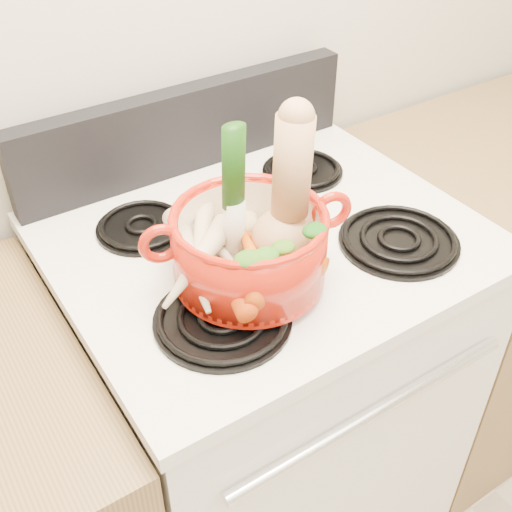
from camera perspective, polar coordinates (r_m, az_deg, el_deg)
stove_body at (r=1.56m, az=0.68°, el=-12.66°), size 0.76×0.65×0.92m
cooktop at (r=1.22m, az=0.85°, el=1.44°), size 0.78×0.67×0.03m
control_backsplash at (r=1.39m, az=-6.16°, el=11.18°), size 0.76×0.05×0.18m
oven_handle at (r=1.15m, az=10.54°, el=-13.50°), size 0.60×0.02×0.02m
burner_front_left at (r=1.03m, az=-2.99°, el=-5.51°), size 0.22×0.22×0.02m
burner_front_right at (r=1.21m, az=12.60°, el=1.45°), size 0.22×0.22×0.02m
burner_back_left at (r=1.24m, az=-10.13°, el=2.67°), size 0.17×0.17×0.02m
burner_back_right at (r=1.40m, az=4.16°, el=7.70°), size 0.17×0.17×0.02m
dutch_oven at (r=1.05m, az=-0.60°, el=0.78°), size 0.31×0.31×0.13m
pot_handle_left at (r=1.00m, az=-8.47°, el=1.10°), size 0.07×0.03×0.07m
pot_handle_right at (r=1.07m, az=6.74°, el=4.08°), size 0.07×0.03×0.07m
squash at (r=1.01m, az=2.31°, el=5.51°), size 0.14×0.14×0.26m
leek at (r=1.01m, az=-2.04°, el=5.55°), size 0.04×0.05×0.26m
ginger at (r=1.12m, az=-1.69°, el=2.61°), size 0.09×0.08×0.04m
parsnip_0 at (r=1.07m, az=-4.83°, el=0.50°), size 0.14×0.23×0.06m
parsnip_1 at (r=1.04m, az=-5.83°, el=-0.26°), size 0.10×0.23×0.07m
parsnip_2 at (r=1.08m, az=-3.98°, el=1.62°), size 0.05×0.18×0.05m
parsnip_3 at (r=1.01m, az=-5.28°, el=-0.43°), size 0.19×0.14×0.06m
parsnip_4 at (r=1.07m, az=-4.89°, el=2.10°), size 0.16×0.20×0.06m
carrot_0 at (r=1.05m, az=0.43°, el=-0.50°), size 0.05×0.15×0.04m
carrot_1 at (r=1.00m, az=-2.59°, el=-2.36°), size 0.06×0.16×0.05m
carrot_2 at (r=1.05m, az=2.00°, el=0.57°), size 0.10×0.17×0.05m
carrot_3 at (r=1.00m, az=-0.51°, el=-1.48°), size 0.09×0.14×0.04m
carrot_4 at (r=1.03m, az=-0.46°, el=0.27°), size 0.08×0.17×0.05m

